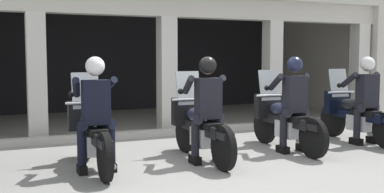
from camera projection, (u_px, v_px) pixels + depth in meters
The scene contains 11 objects.
ground_plane at pixel (142, 131), 9.88m from camera, with size 80.00×80.00×0.00m, color gray.
station_building at pixel (134, 42), 11.96m from camera, with size 11.62×4.90×3.01m.
kerb_strip at pixel (175, 131), 9.40m from camera, with size 11.12×0.24×0.12m, color #B7B5AD.
motorcycle_left at pixel (92, 133), 6.53m from camera, with size 0.62×2.04×1.35m.
police_officer_left at pixel (96, 104), 6.23m from camera, with size 0.63×0.61×1.58m.
motorcycle_center at pixel (199, 127), 7.10m from camera, with size 0.62×2.04×1.35m.
police_officer_center at pixel (207, 100), 6.81m from camera, with size 0.63×0.61×1.58m.
motorcycle_right at pixel (283, 120), 7.87m from camera, with size 0.62×2.04×1.35m.
police_officer_right at pixel (294, 96), 7.57m from camera, with size 0.63×0.61×1.58m.
motorcycle_far_right at pixel (354, 115), 8.60m from camera, with size 0.62×2.04×1.35m.
police_officer_far_right at pixel (366, 92), 8.30m from camera, with size 0.63×0.61×1.58m.
Camera 1 is at (-2.89, -6.40, 1.58)m, focal length 43.07 mm.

